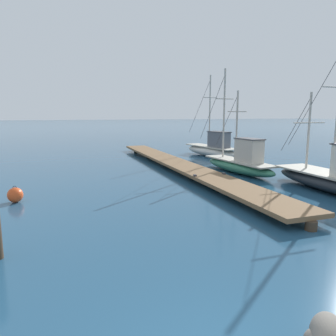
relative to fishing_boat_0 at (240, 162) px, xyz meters
name	(u,v)px	position (x,y,z in m)	size (l,w,h in m)	color
floating_dock	(177,164)	(-2.96, 2.58, -0.29)	(2.65, 23.25, 0.53)	brown
fishing_boat_0	(240,162)	(0.00, 0.00, 0.00)	(1.80, 7.66, 6.26)	#337556
fishing_boat_1	(213,149)	(2.14, 7.21, 0.01)	(2.45, 6.64, 6.60)	silver
mooring_buoy	(15,195)	(-11.98, -2.20, -0.35)	(0.60, 0.60, 0.68)	#E04C1E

